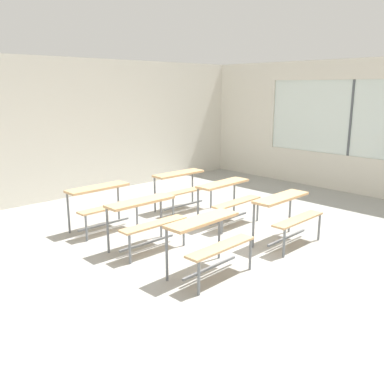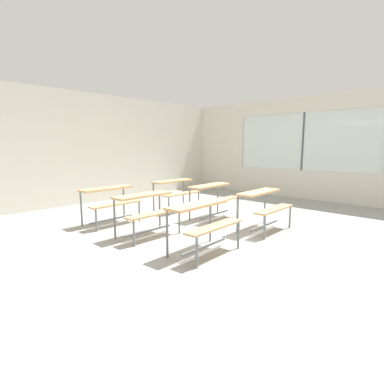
# 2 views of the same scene
# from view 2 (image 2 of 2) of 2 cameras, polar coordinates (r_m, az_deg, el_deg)

# --- Properties ---
(ground) EXTENTS (10.00, 9.00, 0.05)m
(ground) POSITION_cam_2_polar(r_m,az_deg,el_deg) (5.29, 2.44, -8.97)
(ground) COLOR #9E9E99
(wall_back) EXTENTS (10.00, 0.12, 3.00)m
(wall_back) POSITION_cam_2_polar(r_m,az_deg,el_deg) (8.68, -20.72, 7.70)
(wall_back) COLOR silver
(wall_back) RESTS_ON ground
(wall_right) EXTENTS (0.12, 9.00, 3.00)m
(wall_right) POSITION_cam_2_polar(r_m,az_deg,el_deg) (9.35, 23.91, 7.24)
(wall_right) COLOR silver
(wall_right) RESTS_ON ground
(desk_bench_r0c0) EXTENTS (1.12, 0.63, 0.74)m
(desk_bench_r0c0) POSITION_cam_2_polar(r_m,az_deg,el_deg) (4.43, 2.13, -4.61)
(desk_bench_r0c0) COLOR tan
(desk_bench_r0c0) RESTS_ON ground
(desk_bench_r0c1) EXTENTS (1.11, 0.62, 0.74)m
(desk_bench_r0c1) POSITION_cam_2_polar(r_m,az_deg,el_deg) (5.76, 13.55, -1.69)
(desk_bench_r0c1) COLOR tan
(desk_bench_r0c1) RESTS_ON ground
(desk_bench_r1c0) EXTENTS (1.10, 0.59, 0.74)m
(desk_bench_r1c0) POSITION_cam_2_polar(r_m,az_deg,el_deg) (5.31, -8.60, -2.42)
(desk_bench_r1c0) COLOR tan
(desk_bench_r1c0) RESTS_ON ground
(desk_bench_r1c1) EXTENTS (1.12, 0.63, 0.74)m
(desk_bench_r1c1) POSITION_cam_2_polar(r_m,az_deg,el_deg) (6.53, 4.10, -0.22)
(desk_bench_r1c1) COLOR tan
(desk_bench_r1c1) RESTS_ON ground
(desk_bench_r2c0) EXTENTS (1.11, 0.61, 0.74)m
(desk_bench_r2c0) POSITION_cam_2_polar(r_m,az_deg,el_deg) (6.30, -15.37, -0.86)
(desk_bench_r2c0) COLOR tan
(desk_bench_r2c0) RESTS_ON ground
(desk_bench_r2c1) EXTENTS (1.11, 0.60, 0.74)m
(desk_bench_r2c1) POSITION_cam_2_polar(r_m,az_deg,el_deg) (7.35, -3.11, 0.81)
(desk_bench_r2c1) COLOR tan
(desk_bench_r2c1) RESTS_ON ground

